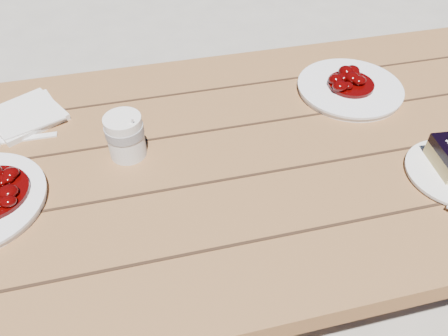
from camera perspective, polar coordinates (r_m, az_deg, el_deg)
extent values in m
plane|color=#A09B90|center=(1.55, -3.12, -19.43)|extent=(60.00, 60.00, 0.00)
cube|color=brown|center=(0.95, -4.78, 0.11)|extent=(2.00, 0.80, 0.05)
cube|color=brown|center=(1.73, 23.94, 3.20)|extent=(0.07, 0.07, 0.70)
cube|color=brown|center=(1.63, -8.22, 8.51)|extent=(1.80, 0.25, 0.04)
cube|color=brown|center=(1.98, 16.10, 6.04)|extent=(0.06, 0.06, 0.42)
cylinder|color=white|center=(0.94, -12.75, 4.05)|extent=(0.08, 0.08, 0.10)
cube|color=white|center=(1.14, -24.47, 6.25)|extent=(0.20, 0.20, 0.01)
cylinder|color=white|center=(1.17, 16.09, 9.93)|extent=(0.26, 0.26, 0.02)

